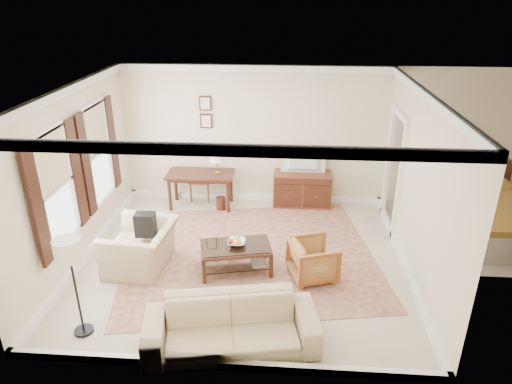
# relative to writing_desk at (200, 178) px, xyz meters

# --- Properties ---
(room_shell) EXTENTS (5.51, 5.01, 2.91)m
(room_shell) POSITION_rel_writing_desk_xyz_m (1.10, -2.06, 1.83)
(room_shell) COLOR beige
(room_shell) RESTS_ON ground
(annex_bedroom) EXTENTS (3.00, 2.70, 2.90)m
(annex_bedroom) POSITION_rel_writing_desk_xyz_m (5.59, -0.91, -0.30)
(annex_bedroom) COLOR beige
(annex_bedroom) RESTS_ON ground
(window_front) EXTENTS (0.12, 1.56, 1.80)m
(window_front) POSITION_rel_writing_desk_xyz_m (-1.60, -2.76, 0.91)
(window_front) COLOR #CCB284
(window_front) RESTS_ON room_shell
(window_rear) EXTENTS (0.12, 1.56, 1.80)m
(window_rear) POSITION_rel_writing_desk_xyz_m (-1.60, -1.16, 0.91)
(window_rear) COLOR #CCB284
(window_rear) RESTS_ON room_shell
(doorway) EXTENTS (0.10, 1.12, 2.25)m
(doorway) POSITION_rel_writing_desk_xyz_m (3.81, -0.56, 0.43)
(doorway) COLOR white
(doorway) RESTS_ON room_shell
(rug) EXTENTS (4.80, 4.31, 0.01)m
(rug) POSITION_rel_writing_desk_xyz_m (1.19, -1.90, -0.63)
(rug) COLOR maroon
(rug) RESTS_ON room_shell
(writing_desk) EXTENTS (1.37, 0.69, 0.75)m
(writing_desk) POSITION_rel_writing_desk_xyz_m (0.00, 0.00, 0.00)
(writing_desk) COLOR #462014
(writing_desk) RESTS_ON room_shell
(desk_chair) EXTENTS (0.55, 0.55, 1.05)m
(desk_chair) POSITION_rel_writing_desk_xyz_m (-0.07, 0.35, -0.12)
(desk_chair) COLOR brown
(desk_chair) RESTS_ON room_shell
(desk_lamp) EXTENTS (0.32, 0.32, 0.50)m
(desk_lamp) POSITION_rel_writing_desk_xyz_m (0.37, 0.00, 0.36)
(desk_lamp) COLOR silver
(desk_lamp) RESTS_ON writing_desk
(framed_prints) EXTENTS (0.25, 0.04, 0.68)m
(framed_prints) POSITION_rel_writing_desk_xyz_m (0.10, 0.41, 1.30)
(framed_prints) COLOR #462014
(framed_prints) RESTS_ON room_shell
(sideboard) EXTENTS (1.21, 0.47, 0.74)m
(sideboard) POSITION_rel_writing_desk_xyz_m (2.13, 0.18, -0.27)
(sideboard) COLOR brown
(sideboard) RESTS_ON room_shell
(tv) EXTENTS (0.88, 0.51, 0.12)m
(tv) POSITION_rel_writing_desk_xyz_m (2.13, 0.16, 0.54)
(tv) COLOR black
(tv) RESTS_ON sideboard
(coffee_table) EXTENTS (1.23, 0.88, 0.47)m
(coffee_table) POSITION_rel_writing_desk_xyz_m (1.01, -2.38, -0.28)
(coffee_table) COLOR #462014
(coffee_table) RESTS_ON room_shell
(fruit_bowl) EXTENTS (0.42, 0.42, 0.10)m
(fruit_bowl) POSITION_rel_writing_desk_xyz_m (1.03, -2.36, -0.11)
(fruit_bowl) COLOR silver
(fruit_bowl) RESTS_ON coffee_table
(book_a) EXTENTS (0.25, 0.19, 0.38)m
(book_a) POSITION_rel_writing_desk_xyz_m (0.83, -2.31, -0.46)
(book_a) COLOR brown
(book_a) RESTS_ON coffee_table
(book_b) EXTENTS (0.28, 0.09, 0.38)m
(book_b) POSITION_rel_writing_desk_xyz_m (1.27, -2.42, -0.46)
(book_b) COLOR brown
(book_b) RESTS_ON coffee_table
(striped_armchair) EXTENTS (0.83, 0.86, 0.71)m
(striped_armchair) POSITION_rel_writing_desk_xyz_m (2.26, -2.48, -0.29)
(striped_armchair) COLOR brown
(striped_armchair) RESTS_ON room_shell
(club_armchair) EXTENTS (0.86, 1.22, 1.01)m
(club_armchair) POSITION_rel_writing_desk_xyz_m (-0.56, -2.38, -0.13)
(club_armchair) COLOR #CFC08B
(club_armchair) RESTS_ON room_shell
(backpack) EXTENTS (0.30, 0.37, 0.40)m
(backpack) POSITION_rel_writing_desk_xyz_m (-0.48, -2.26, 0.12)
(backpack) COLOR black
(backpack) RESTS_ON club_armchair
(sofa) EXTENTS (2.30, 1.04, 0.87)m
(sofa) POSITION_rel_writing_desk_xyz_m (1.15, -4.11, -0.21)
(sofa) COLOR #CFC08B
(sofa) RESTS_ON room_shell
(floor_lamp) EXTENTS (0.36, 0.36, 1.44)m
(floor_lamp) POSITION_rel_writing_desk_xyz_m (-0.88, -4.01, 0.56)
(floor_lamp) COLOR black
(floor_lamp) RESTS_ON room_shell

